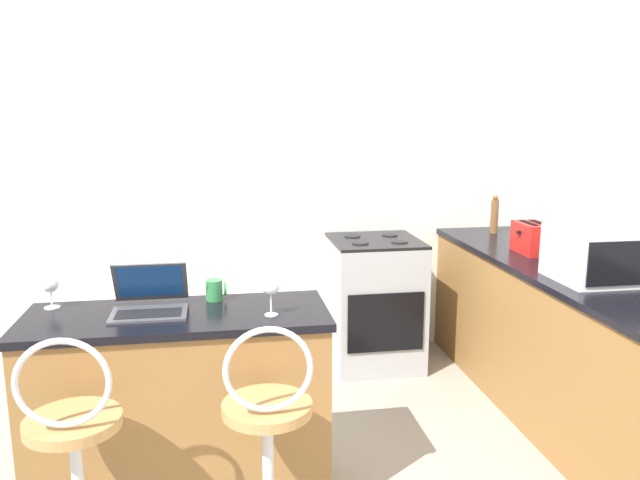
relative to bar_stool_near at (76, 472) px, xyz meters
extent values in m
cube|color=silver|center=(0.72, 2.25, 0.83)|extent=(12.00, 0.06, 2.60)
cube|color=olive|center=(0.34, 0.49, -0.04)|extent=(1.27, 0.48, 0.86)
cube|color=black|center=(0.34, 0.49, 0.40)|extent=(1.30, 0.51, 0.03)
cube|color=olive|center=(2.45, 0.76, -0.04)|extent=(0.61, 2.92, 0.86)
cube|color=black|center=(2.45, 0.76, 0.40)|extent=(0.64, 2.95, 0.03)
cylinder|color=#B7844C|center=(0.00, 0.02, 0.18)|extent=(0.34, 0.34, 0.04)
torus|color=silver|center=(0.00, -0.08, 0.37)|extent=(0.32, 0.02, 0.32)
cylinder|color=#B7844C|center=(0.69, 0.02, 0.18)|extent=(0.34, 0.34, 0.04)
torus|color=silver|center=(0.69, -0.08, 0.37)|extent=(0.32, 0.02, 0.32)
cube|color=#47474C|center=(0.23, 0.48, 0.42)|extent=(0.32, 0.22, 0.01)
cube|color=black|center=(0.23, 0.47, 0.43)|extent=(0.27, 0.12, 0.00)
cube|color=#47474C|center=(0.23, 0.61, 0.53)|extent=(0.32, 0.11, 0.19)
cube|color=#19478C|center=(0.23, 0.61, 0.53)|extent=(0.28, 0.09, 0.16)
cube|color=white|center=(2.48, 0.69, 0.56)|extent=(0.52, 0.39, 0.27)
cube|color=black|center=(2.44, 0.49, 0.56)|extent=(0.36, 0.01, 0.22)
cube|color=red|center=(2.43, 1.33, 0.51)|extent=(0.16, 0.27, 0.19)
cube|color=black|center=(2.39, 1.33, 0.61)|extent=(0.04, 0.19, 0.00)
cube|color=black|center=(2.46, 1.33, 0.61)|extent=(0.04, 0.19, 0.00)
cube|color=black|center=(2.33, 1.33, 0.55)|extent=(0.02, 0.02, 0.02)
cube|color=#9EA3A8|center=(1.59, 1.90, -0.04)|extent=(0.60, 0.60, 0.87)
cube|color=black|center=(1.59, 1.59, -0.07)|extent=(0.51, 0.01, 0.39)
cube|color=black|center=(1.59, 1.90, 0.41)|extent=(0.60, 0.60, 0.02)
cylinder|color=black|center=(1.45, 1.78, 0.42)|extent=(0.11, 0.11, 0.01)
cylinder|color=black|center=(1.72, 1.78, 0.42)|extent=(0.11, 0.11, 0.01)
cylinder|color=black|center=(1.45, 2.02, 0.42)|extent=(0.11, 0.11, 0.01)
cylinder|color=black|center=(1.72, 2.02, 0.42)|extent=(0.11, 0.11, 0.01)
cylinder|color=#338447|center=(0.50, 0.66, 0.47)|extent=(0.08, 0.08, 0.09)
torus|color=#338447|center=(0.55, 0.66, 0.47)|extent=(0.01, 0.06, 0.06)
cylinder|color=brown|center=(2.48, 1.98, 0.54)|extent=(0.05, 0.05, 0.24)
sphere|color=brown|center=(2.48, 1.98, 0.67)|extent=(0.04, 0.04, 0.04)
cylinder|color=silver|center=(-0.20, 0.65, 0.42)|extent=(0.07, 0.07, 0.00)
cylinder|color=silver|center=(-0.20, 0.65, 0.46)|extent=(0.01, 0.01, 0.07)
sphere|color=silver|center=(-0.20, 0.65, 0.53)|extent=(0.07, 0.07, 0.07)
cylinder|color=silver|center=(0.74, 0.39, 0.42)|extent=(0.06, 0.06, 0.00)
cylinder|color=silver|center=(0.74, 0.39, 0.47)|extent=(0.01, 0.01, 0.09)
sphere|color=silver|center=(0.74, 0.39, 0.55)|extent=(0.07, 0.07, 0.07)
camera|label=1|loc=(0.53, -2.14, 1.26)|focal=35.00mm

